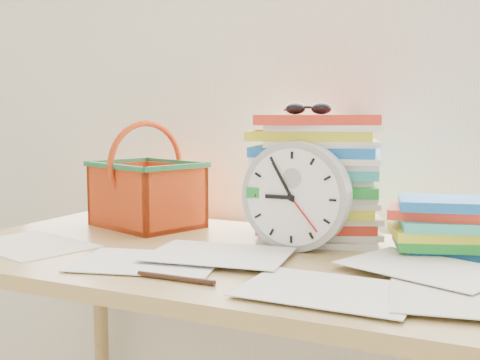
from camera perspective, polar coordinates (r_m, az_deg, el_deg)
The scene contains 9 objects.
curtain at distance 1.64m, azimuth 6.66°, elevation 14.93°, with size 2.40×0.01×2.50m, color white.
desk at distance 1.33m, azimuth 0.88°, elevation -10.18°, with size 1.40×0.70×0.75m.
paper_stack at distance 1.45m, azimuth 7.24°, elevation 0.24°, with size 0.32×0.26×0.30m, color white, non-canonical shape.
clock at distance 1.33m, azimuth 5.34°, elevation -1.52°, with size 0.24×0.24×0.05m, color #9E9E9E.
sunglasses at distance 1.47m, azimuth 6.48°, elevation 6.75°, with size 0.13×0.11×0.03m, color black, non-canonical shape.
book_stack at distance 1.35m, azimuth 18.96°, elevation -4.24°, with size 0.25×0.19×0.12m, color white, non-canonical shape.
basket at distance 1.63m, azimuth -8.84°, elevation 0.46°, with size 0.28×0.22×0.28m, color #D84715, non-canonical shape.
pen at distance 1.11m, azimuth -6.12°, elevation -9.24°, with size 0.01×0.01×0.16m, color black.
scattered_papers at distance 1.31m, azimuth 0.89°, elevation -6.78°, with size 1.26×0.42×0.02m, color white, non-canonical shape.
Camera 1 is at (0.53, 0.44, 1.05)m, focal length 45.00 mm.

